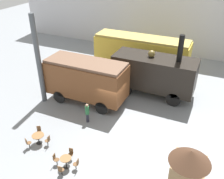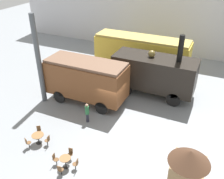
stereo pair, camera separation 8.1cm
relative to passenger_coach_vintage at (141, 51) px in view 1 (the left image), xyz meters
name	(u,v)px [view 1 (the left image)]	position (x,y,z in m)	size (l,w,h in m)	color
ground_plane	(116,113)	(0.74, -8.66, -2.46)	(80.00, 80.00, 0.00)	gray
backdrop_wall	(166,19)	(0.74, 7.08, 2.04)	(44.00, 0.15, 9.00)	silver
passenger_coach_vintage	(141,51)	(0.00, 0.00, 0.00)	(10.35, 2.72, 4.08)	gold
steam_locomotive	(154,72)	(2.70, -4.20, -0.14)	(7.60, 2.90, 6.14)	black
passenger_coach_wooden	(86,78)	(-2.41, -7.96, -0.12)	(7.15, 2.88, 3.96)	brown
cafe_table_near	(66,160)	(0.31, -15.56, -1.89)	(0.74, 0.74, 0.77)	black
cafe_table_mid	(38,137)	(-2.79, -14.48, -1.88)	(0.87, 0.87, 0.73)	black
cafe_chair_0	(61,170)	(0.42, -16.30, -1.95)	(0.36, 0.37, 0.87)	black
cafe_chair_1	(77,164)	(1.04, -15.45, -1.95)	(0.37, 0.36, 0.87)	black
cafe_chair_2	(71,153)	(0.20, -14.83, -1.95)	(0.36, 0.37, 0.87)	black
cafe_chair_3	(55,159)	(-0.43, -15.67, -1.95)	(0.37, 0.36, 0.87)	black
cafe_chair_4	(28,143)	(-3.12, -15.21, -1.95)	(0.38, 0.40, 0.87)	black
cafe_chair_5	(48,140)	(-1.98, -14.40, -1.95)	(0.37, 0.36, 0.87)	black
cafe_chair_6	(39,131)	(-3.25, -13.82, -1.95)	(0.40, 0.40, 0.87)	black
visitor_person	(87,112)	(-0.81, -10.76, -1.52)	(0.34, 0.34, 1.73)	#262633
ticket_kiosk	(188,169)	(7.58, -14.09, -0.79)	(2.34, 2.34, 3.00)	#99754C
support_pillar	(39,61)	(-6.09, -9.56, 1.54)	(0.44, 0.44, 8.00)	#4C5156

